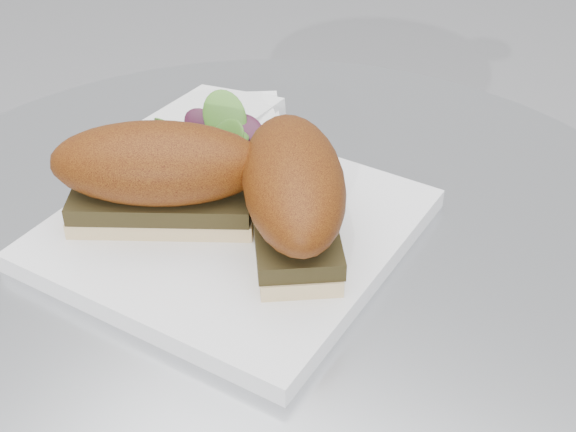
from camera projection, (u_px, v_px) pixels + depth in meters
plate at (233, 229)px, 0.62m from camera, size 0.25×0.25×0.02m
sandwich_left at (159, 173)px, 0.59m from camera, size 0.18×0.14×0.08m
sandwich_right at (293, 191)px, 0.58m from camera, size 0.15×0.17×0.08m
salad at (234, 140)px, 0.67m from camera, size 0.10×0.10×0.05m
napkin at (227, 135)px, 0.73m from camera, size 0.16×0.16×0.02m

